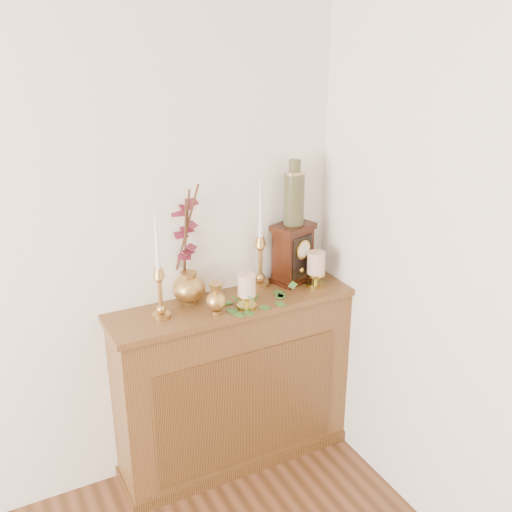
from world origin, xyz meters
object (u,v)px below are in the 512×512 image
candlestick_center (260,253)px  ginger_jar (186,248)px  candlestick_left (159,285)px  bud_vase (216,299)px  mantel_clock (293,254)px  ceramic_vase (294,196)px

candlestick_center → ginger_jar: 0.39m
candlestick_left → bud_vase: (0.24, -0.08, -0.09)m
ginger_jar → mantel_clock: bearing=-4.8°
candlestick_left → ginger_jar: 0.25m
bud_vase → ceramic_vase: size_ratio=0.47×
bud_vase → mantel_clock: size_ratio=0.49×
candlestick_left → ginger_jar: size_ratio=0.84×
candlestick_left → ginger_jar: bearing=35.2°
bud_vase → candlestick_left: bearing=161.3°
candlestick_center → ceramic_vase: size_ratio=1.65×
bud_vase → ginger_jar: ginger_jar is taller
ginger_jar → bud_vase: bearing=-75.0°
bud_vase → ginger_jar: bearing=105.0°
bud_vase → mantel_clock: bearing=17.8°
candlestick_left → bud_vase: 0.27m
bud_vase → mantel_clock: mantel_clock is taller
bud_vase → ceramic_vase: ceramic_vase is taller
candlestick_center → candlestick_left: bearing=-169.5°
bud_vase → ceramic_vase: (0.50, 0.16, 0.38)m
candlestick_left → mantel_clock: size_ratio=1.60×
bud_vase → ginger_jar: (-0.06, 0.21, 0.19)m
candlestick_center → ginger_jar: ginger_jar is taller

